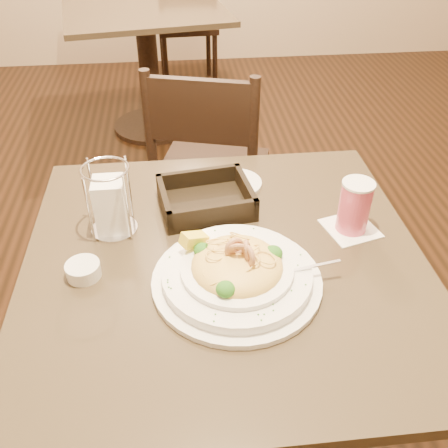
{
  "coord_description": "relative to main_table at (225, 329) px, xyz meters",
  "views": [
    {
      "loc": [
        -0.09,
        -0.84,
        1.51
      ],
      "look_at": [
        0.0,
        0.02,
        0.84
      ],
      "focal_mm": 40.0,
      "sensor_mm": 36.0,
      "label": 1
    }
  ],
  "objects": [
    {
      "name": "background_table",
      "position": [
        -0.23,
        2.22,
        0.0
      ],
      "size": [
        1.03,
        1.03,
        0.76
      ],
      "rotation": [
        0.0,
        0.0,
        0.16
      ],
      "color": "black",
      "rests_on": "ground"
    },
    {
      "name": "drink_glass",
      "position": [
        0.31,
        0.07,
        0.31
      ],
      "size": [
        0.14,
        0.14,
        0.13
      ],
      "rotation": [
        0.0,
        0.0,
        0.26
      ],
      "color": "white",
      "rests_on": "main_table"
    },
    {
      "name": "ground",
      "position": [
        0.0,
        0.0,
        -0.52
      ],
      "size": [
        7.0,
        7.0,
        0.0
      ],
      "primitive_type": "plane",
      "color": "black",
      "rests_on": "ground"
    },
    {
      "name": "bread_basket",
      "position": [
        -0.03,
        0.2,
        0.26
      ],
      "size": [
        0.25,
        0.21,
        0.06
      ],
      "rotation": [
        0.0,
        0.0,
        0.15
      ],
      "color": "black",
      "rests_on": "main_table"
    },
    {
      "name": "side_plate",
      "position": [
        0.06,
        0.3,
        0.25
      ],
      "size": [
        0.16,
        0.16,
        0.01
      ],
      "primitive_type": "cylinder",
      "rotation": [
        0.0,
        0.0,
        -0.11
      ],
      "color": "white",
      "rests_on": "main_table"
    },
    {
      "name": "dining_chair_near",
      "position": [
        0.03,
        0.82,
        -0.02
      ],
      "size": [
        0.52,
        0.52,
        0.93
      ],
      "rotation": [
        0.0,
        0.0,
        2.87
      ],
      "color": "black",
      "rests_on": "ground"
    },
    {
      "name": "pasta_bowl",
      "position": [
        0.02,
        -0.08,
        0.27
      ],
      "size": [
        0.4,
        0.36,
        0.12
      ],
      "rotation": [
        0.0,
        0.0,
        -0.02
      ],
      "color": "white",
      "rests_on": "main_table"
    },
    {
      "name": "dining_chair_far",
      "position": [
        0.04,
        2.88,
        -0.02
      ],
      "size": [
        0.44,
        0.44,
        0.93
      ],
      "rotation": [
        0.0,
        0.0,
        3.2
      ],
      "color": "black",
      "rests_on": "ground"
    },
    {
      "name": "main_table",
      "position": [
        0.0,
        0.0,
        0.0
      ],
      "size": [
        0.9,
        0.9,
        0.76
      ],
      "color": "black",
      "rests_on": "ground"
    },
    {
      "name": "napkin_caddy",
      "position": [
        -0.25,
        0.13,
        0.32
      ],
      "size": [
        0.11,
        0.11,
        0.18
      ],
      "rotation": [
        0.0,
        0.0,
        0.32
      ],
      "color": "silver",
      "rests_on": "main_table"
    },
    {
      "name": "butter_ramekin",
      "position": [
        -0.31,
        -0.03,
        0.26
      ],
      "size": [
        0.08,
        0.08,
        0.03
      ],
      "primitive_type": "cylinder",
      "rotation": [
        0.0,
        0.0,
        0.1
      ],
      "color": "white",
      "rests_on": "main_table"
    }
  ]
}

